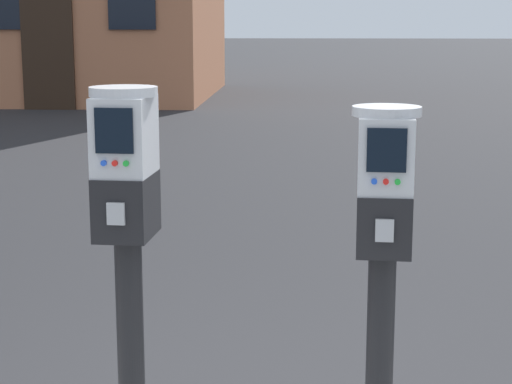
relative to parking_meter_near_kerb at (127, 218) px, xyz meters
The scene contains 2 objects.
parking_meter_near_kerb is the anchor object (origin of this frame).
parking_meter_twin_adjacent 0.83m from the parking_meter_near_kerb, ahead, with size 0.23×0.26×1.31m.
Camera 1 is at (0.29, -3.05, 1.71)m, focal length 61.72 mm.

